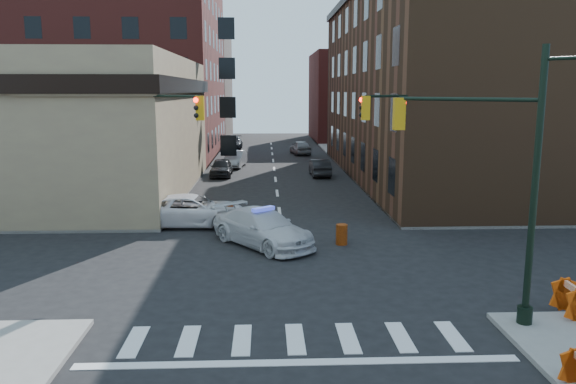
{
  "coord_description": "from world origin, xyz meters",
  "views": [
    {
      "loc": [
        -0.82,
        -21.6,
        6.92
      ],
      "look_at": [
        0.26,
        4.32,
        2.2
      ],
      "focal_mm": 35.0,
      "sensor_mm": 36.0,
      "label": 1
    }
  ],
  "objects": [
    {
      "name": "ground",
      "position": [
        0.0,
        0.0,
        0.0
      ],
      "size": [
        140.0,
        140.0,
        0.0
      ],
      "primitive_type": "plane",
      "color": "black",
      "rests_on": "ground"
    },
    {
      "name": "sidewalk_ne",
      "position": [
        23.0,
        32.75,
        0.07
      ],
      "size": [
        34.0,
        54.5,
        0.15
      ],
      "primitive_type": "cube",
      "color": "gray",
      "rests_on": "ground"
    },
    {
      "name": "pickup",
      "position": [
        -4.56,
        6.87,
        0.81
      ],
      "size": [
        5.91,
        2.92,
        1.61
      ],
      "primitive_type": "imported",
      "rotation": [
        0.0,
        0.0,
        1.53
      ],
      "color": "white",
      "rests_on": "ground"
    },
    {
      "name": "pedestrian_a",
      "position": [
        -7.7,
        6.85,
        1.11
      ],
      "size": [
        0.82,
        0.69,
        1.91
      ],
      "primitive_type": "imported",
      "rotation": [
        0.0,
        0.0,
        -0.39
      ],
      "color": "black",
      "rests_on": "sidewalk_nw"
    },
    {
      "name": "signal_pole_ne",
      "position": [
        5.84,
        5.35,
        4.34
      ],
      "size": [
        3.67,
        3.58,
        8.0
      ],
      "rotation": [
        0.0,
        0.0,
        -2.36
      ],
      "color": "black",
      "rests_on": "sidewalk_ne"
    },
    {
      "name": "police_car",
      "position": [
        -0.95,
        2.96,
        0.81
      ],
      "size": [
        5.25,
        5.8,
        1.62
      ],
      "primitive_type": "imported",
      "rotation": [
        0.0,
        0.0,
        0.67
      ],
      "color": "silver",
      "rests_on": "ground"
    },
    {
      "name": "parked_car_efar",
      "position": [
        3.09,
        39.53,
        0.77
      ],
      "size": [
        2.39,
        4.71,
        1.54
      ],
      "primitive_type": "imported",
      "rotation": [
        0.0,
        0.0,
        3.27
      ],
      "color": "gray",
      "rests_on": "ground"
    },
    {
      "name": "bank_building",
      "position": [
        -17.0,
        16.5,
        4.5
      ],
      "size": [
        22.0,
        22.0,
        9.0
      ],
      "primitive_type": "cube",
      "color": "#8E805D",
      "rests_on": "ground"
    },
    {
      "name": "barricade_se_a",
      "position": [
        8.5,
        -5.74,
        0.63
      ],
      "size": [
        0.69,
        1.3,
        0.96
      ],
      "primitive_type": null,
      "rotation": [
        0.0,
        0.0,
        1.53
      ],
      "color": "orange",
      "rests_on": "sidewalk_se"
    },
    {
      "name": "parked_car_wdeep",
      "position": [
        -4.57,
        45.24,
        0.75
      ],
      "size": [
        2.15,
        5.18,
        1.5
      ],
      "primitive_type": "imported",
      "rotation": [
        0.0,
        0.0,
        -0.01
      ],
      "color": "black",
      "rests_on": "ground"
    },
    {
      "name": "filler_ne",
      "position": [
        14.0,
        58.0,
        6.0
      ],
      "size": [
        16.0,
        16.0,
        12.0
      ],
      "primitive_type": "cube",
      "color": "maroon",
      "rests_on": "ground"
    },
    {
      "name": "tree_ne_near",
      "position": [
        7.5,
        26.0,
        3.49
      ],
      "size": [
        3.0,
        3.0,
        4.85
      ],
      "color": "black",
      "rests_on": "sidewalk_ne"
    },
    {
      "name": "barricade_nw_a",
      "position": [
        -9.5,
        6.18,
        0.66
      ],
      "size": [
        1.43,
        0.85,
        1.01
      ],
      "primitive_type": null,
      "rotation": [
        0.0,
        0.0,
        0.13
      ],
      "color": "orange",
      "rests_on": "sidewalk_nw"
    },
    {
      "name": "sidewalk_nw",
      "position": [
        -23.0,
        32.75,
        0.07
      ],
      "size": [
        34.0,
        54.5,
        0.15
      ],
      "primitive_type": "cube",
      "color": "gray",
      "rests_on": "ground"
    },
    {
      "name": "tree_ne_far",
      "position": [
        7.5,
        34.0,
        3.49
      ],
      "size": [
        3.0,
        3.0,
        4.85
      ],
      "color": "black",
      "rests_on": "sidewalk_ne"
    },
    {
      "name": "barricade_nw_b",
      "position": [
        -10.08,
        6.89,
        0.63
      ],
      "size": [
        1.35,
        0.8,
        0.96
      ],
      "primitive_type": null,
      "rotation": [
        0.0,
        0.0,
        0.13
      ],
      "color": "#E23F0A",
      "rests_on": "sidewalk_nw"
    },
    {
      "name": "commercial_row_ne",
      "position": [
        13.0,
        22.5,
        7.0
      ],
      "size": [
        14.0,
        34.0,
        14.0
      ],
      "primitive_type": "cube",
      "color": "#482F1D",
      "rests_on": "ground"
    },
    {
      "name": "barrel_road",
      "position": [
        2.64,
        2.98,
        0.47
      ],
      "size": [
        0.64,
        0.64,
        0.93
      ],
      "primitive_type": "cylinder",
      "rotation": [
        0.0,
        0.0,
        0.26
      ],
      "color": "red",
      "rests_on": "ground"
    },
    {
      "name": "parked_car_wfar",
      "position": [
        -3.54,
        29.37,
        0.74
      ],
      "size": [
        2.11,
        4.64,
        1.48
      ],
      "primitive_type": "imported",
      "rotation": [
        0.0,
        0.0,
        -0.13
      ],
      "color": "#97999F",
      "rests_on": "ground"
    },
    {
      "name": "parked_car_wnear",
      "position": [
        -4.38,
        23.83,
        0.72
      ],
      "size": [
        1.69,
        4.21,
        1.43
      ],
      "primitive_type": "imported",
      "rotation": [
        0.0,
        0.0,
        0.0
      ],
      "color": "black",
      "rests_on": "ground"
    },
    {
      "name": "apartment_block",
      "position": [
        -18.5,
        40.0,
        12.0
      ],
      "size": [
        25.0,
        25.0,
        24.0
      ],
      "primitive_type": "cube",
      "color": "maroon",
      "rests_on": "ground"
    },
    {
      "name": "pedestrian_b",
      "position": [
        -8.94,
        6.0,
        0.99
      ],
      "size": [
        0.99,
        0.88,
        1.68
      ],
      "primitive_type": "imported",
      "rotation": [
        0.0,
        0.0,
        0.36
      ],
      "color": "black",
      "rests_on": "sidewalk_nw"
    },
    {
      "name": "signal_pole_nw",
      "position": [
        -5.85,
        5.34,
        4.34
      ],
      "size": [
        3.58,
        3.67,
        8.0
      ],
      "rotation": [
        0.0,
        0.0,
        -0.79
      ],
      "color": "black",
      "rests_on": "sidewalk_nw"
    },
    {
      "name": "parked_car_enear",
      "position": [
        3.66,
        23.67,
        0.69
      ],
      "size": [
        1.56,
        4.22,
        1.38
      ],
      "primitive_type": "imported",
      "rotation": [
        0.0,
        0.0,
        3.17
      ],
      "color": "black",
      "rests_on": "ground"
    },
    {
      "name": "signal_pole_se",
      "position": [
        6.04,
        -5.52,
        4.61
      ],
      "size": [
        5.4,
        5.27,
        8.0
      ],
      "rotation": [
        0.0,
        0.0,
        2.36
      ],
      "color": "black",
      "rests_on": "sidewalk_se"
    },
    {
      "name": "pedestrian_c",
      "position": [
        -9.94,
        9.7,
        1.14
      ],
      "size": [
        1.23,
        0.68,
        1.98
      ],
      "primitive_type": "imported",
      "rotation": [
        0.0,
        0.0,
        0.17
      ],
      "color": "#1F262F",
      "rests_on": "sidewalk_nw"
    },
    {
      "name": "barrel_bank",
      "position": [
        -2.72,
        6.95,
        0.56
      ],
      "size": [
        0.64,
        0.64,
        1.11
      ],
      "primitive_type": "cylinder",
      "rotation": [
        0.0,
        0.0,
        0.03
      ],
      "color": "orange",
      "rests_on": "ground"
    },
    {
      "name": "filler_nw",
      "position": [
        -16.0,
        62.0,
        8.0
      ],
      "size": [
        20.0,
        18.0,
        16.0
      ],
      "primitive_type": "cube",
      "color": "brown",
      "rests_on": "ground"
    }
  ]
}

